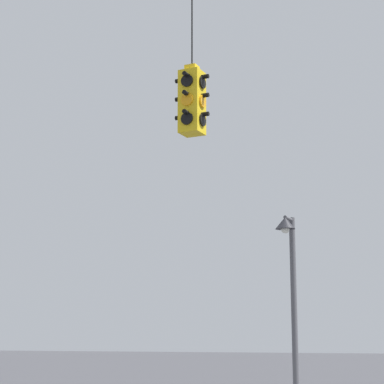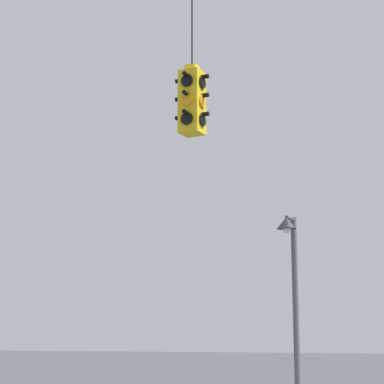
# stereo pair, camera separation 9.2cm
# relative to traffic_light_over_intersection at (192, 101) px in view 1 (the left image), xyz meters

# --- Properties ---
(traffic_light_over_intersection) EXTENTS (0.58, 0.58, 2.96)m
(traffic_light_over_intersection) POSITION_rel_traffic_light_over_intersection_xyz_m (0.00, 0.00, 0.00)
(traffic_light_over_intersection) COLOR yellow
(street_lamp) EXTENTS (0.39, 0.69, 4.37)m
(street_lamp) POSITION_rel_traffic_light_over_intersection_xyz_m (0.27, 3.96, -2.65)
(street_lamp) COLOR #515156
(street_lamp) RESTS_ON ground_plane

